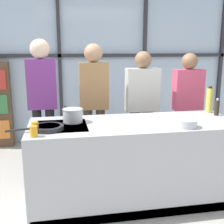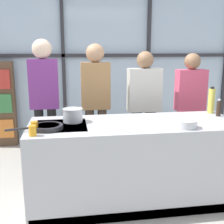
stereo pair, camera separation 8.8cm
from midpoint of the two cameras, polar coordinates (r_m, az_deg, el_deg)
ground_plane at (r=3.33m, az=3.67°, el=-16.96°), size 18.00×18.00×0.00m
back_window_wall at (r=5.16m, az=-2.36°, el=9.93°), size 6.40×0.10×2.80m
demo_island at (r=3.14m, az=3.75°, el=-9.95°), size 2.24×0.85×0.88m
spectator_far_left at (r=3.75m, az=-14.62°, el=3.14°), size 0.37×0.25×1.77m
spectator_center_left at (r=3.77m, az=-4.35°, el=2.85°), size 0.38×0.24×1.72m
spectator_center_right at (r=3.91m, az=5.49°, el=1.76°), size 0.45×0.23×1.62m
spectator_far_right at (r=4.14m, az=14.46°, el=1.97°), size 0.42×0.22×1.60m
frying_pan at (r=2.79m, az=-13.89°, el=-3.08°), size 0.53×0.30×0.04m
saucepan at (r=3.01m, az=-8.82°, el=-0.62°), size 0.22×0.39×0.15m
white_plate at (r=3.11m, az=13.23°, el=-1.75°), size 0.23×0.23×0.01m
mixing_bowl at (r=2.88m, az=13.97°, el=-2.18°), size 0.22×0.22×0.08m
oil_bottle at (r=3.62m, az=18.53°, el=2.30°), size 0.08×0.08×0.32m
pepper_grinder at (r=3.50m, az=19.88°, el=0.85°), size 0.05×0.05×0.20m
juice_glass_near at (r=2.60m, az=-16.55°, el=-3.79°), size 0.07×0.07×0.10m
juice_glass_far at (r=2.74m, az=-16.25°, el=-2.97°), size 0.07×0.07×0.10m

